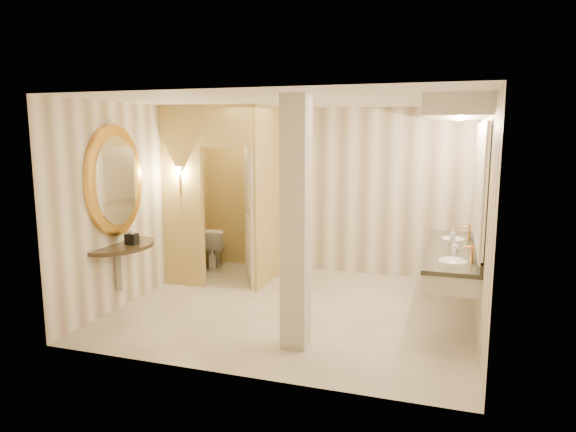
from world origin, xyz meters
name	(u,v)px	position (x,y,z in m)	size (l,w,h in m)	color
floor	(296,308)	(0.00, 0.00, 0.00)	(4.50, 4.50, 0.00)	silver
ceiling	(296,101)	(0.00, 0.00, 2.70)	(4.50, 4.50, 0.00)	white
wall_back	(332,191)	(0.00, 2.00, 1.35)	(4.50, 0.02, 2.70)	white
wall_front	(233,238)	(0.00, -2.00, 1.35)	(4.50, 0.02, 2.70)	white
wall_left	(145,201)	(-2.25, 0.00, 1.35)	(0.02, 4.00, 2.70)	white
wall_right	(482,217)	(2.25, 0.00, 1.35)	(0.02, 4.00, 2.70)	white
toilet_closet	(244,193)	(-1.13, 0.97, 1.39)	(1.50, 1.55, 2.70)	#D3B86E
wall_sconce	(180,172)	(-1.93, 0.43, 1.73)	(0.14, 0.14, 0.42)	#C4843E
vanity	(459,189)	(1.98, 0.36, 1.63)	(0.75, 2.56, 2.09)	beige
console_shelf	(116,208)	(-2.21, -0.71, 1.35)	(1.09, 1.09, 2.00)	black
pillar	(296,225)	(0.35, -1.16, 1.35)	(0.27, 0.27, 2.70)	beige
tissue_box	(132,239)	(-2.02, -0.67, 0.94)	(0.14, 0.14, 0.14)	black
toilet	(214,247)	(-1.95, 1.53, 0.36)	(0.40, 0.70, 0.71)	white
soap_bottle_a	(454,251)	(1.96, -0.05, 0.93)	(0.05, 0.05, 0.12)	beige
soap_bottle_b	(455,246)	(1.97, 0.21, 0.94)	(0.10, 0.10, 0.13)	silver
soap_bottle_c	(453,236)	(1.94, 0.62, 0.98)	(0.08, 0.08, 0.21)	#C6B28C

